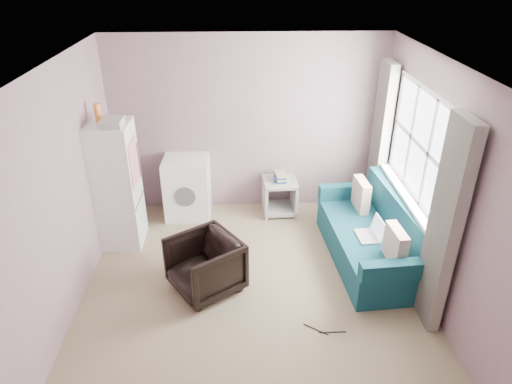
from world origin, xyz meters
TOP-DOWN VIEW (x-y plane):
  - room at (0.02, 0.01)m, footprint 3.84×4.24m
  - armchair at (-0.53, 0.17)m, footprint 0.92×0.94m
  - fridge at (-1.69, 1.19)m, footprint 0.58×0.56m
  - washing_machine at (-0.87, 1.86)m, footprint 0.63×0.65m
  - side_table at (0.44, 1.84)m, footprint 0.49×0.49m
  - sofa at (1.50, 0.64)m, footprint 0.99×1.94m
  - window_dressing at (1.78, 0.70)m, footprint 0.17×2.62m
  - floor_cables at (0.69, -0.55)m, footprint 0.42×0.17m

SIDE VIEW (x-z plane):
  - floor_cables at x=0.69m, z-range 0.00..0.01m
  - side_table at x=0.44m, z-range -0.02..0.62m
  - sofa at x=1.50m, z-range -0.11..0.73m
  - armchair at x=-0.53m, z-range 0.00..0.71m
  - washing_machine at x=-0.87m, z-range 0.02..0.90m
  - fridge at x=-1.69m, z-range -0.10..1.75m
  - window_dressing at x=1.78m, z-range 0.02..2.20m
  - room at x=0.02m, z-range -0.02..2.52m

